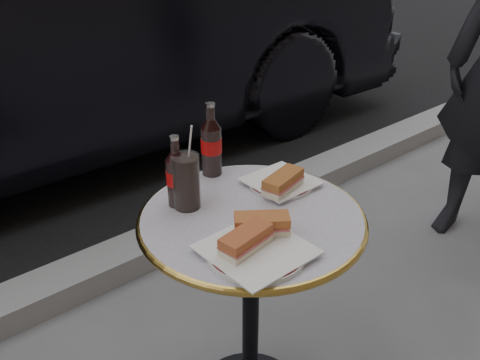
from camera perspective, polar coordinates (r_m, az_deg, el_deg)
curb at (r=2.47m, az=-12.86°, el=-8.47°), size 40.00×0.20×0.12m
bistro_table at (r=1.67m, az=1.13°, el=-14.45°), size 0.62×0.62×0.73m
plate_left at (r=1.30m, az=1.74°, el=-7.70°), size 0.28×0.28×0.01m
plate_right at (r=1.59m, az=4.36°, el=-0.33°), size 0.22×0.22×0.01m
sandwich_left_a at (r=1.28m, az=0.64°, el=-6.56°), size 0.15×0.09×0.05m
sandwich_left_b at (r=1.34m, az=2.35°, el=-4.84°), size 0.15×0.13×0.05m
sandwich_right at (r=1.53m, az=4.61°, el=-0.32°), size 0.15×0.10×0.05m
cola_bottle_left at (r=1.45m, az=-6.81°, el=0.95°), size 0.07×0.07×0.21m
cola_bottle_right at (r=1.61m, az=-3.09°, el=4.36°), size 0.07×0.07×0.23m
cola_glass at (r=1.45m, az=-5.76°, el=-0.15°), size 0.09×0.09×0.16m
parked_car at (r=3.45m, az=-21.23°, el=14.75°), size 1.80×4.85×1.58m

